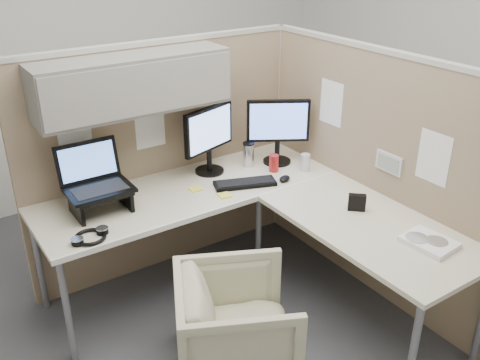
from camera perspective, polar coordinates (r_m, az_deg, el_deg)
ground at (r=3.55m, az=0.94°, el=-14.35°), size 4.50×4.50×0.00m
partition_back at (r=3.55m, az=-9.53°, el=5.73°), size 2.00×0.36×1.63m
partition_right at (r=3.59m, az=13.53°, el=0.79°), size 0.07×2.03×1.63m
desk at (r=3.31m, az=1.55°, el=-3.21°), size 2.00×1.98×0.73m
office_chair at (r=3.02m, az=-0.41°, el=-14.73°), size 0.81×0.83×0.65m
monitor_left at (r=3.61m, az=-3.35°, el=4.84°), size 0.43×0.20×0.47m
monitor_right at (r=3.77m, az=4.07°, el=5.73°), size 0.40×0.26×0.47m
laptop_station at (r=3.27m, az=-15.00°, el=-0.68°), size 0.38×0.32×0.39m
keyboard at (r=3.52m, az=0.54°, el=-0.37°), size 0.43×0.27×0.02m
mouse at (r=3.59m, az=4.78°, el=0.15°), size 0.11×0.09×0.03m
travel_mug at (r=3.78m, az=0.91°, el=2.77°), size 0.08×0.08×0.17m
soda_can_green at (r=3.74m, az=6.96°, el=1.88°), size 0.07×0.07×0.12m
soda_can_silver at (r=3.71m, az=3.63°, el=1.81°), size 0.07×0.07×0.12m
sticky_note_b at (r=3.38m, az=-1.66°, el=-1.64°), size 0.08×0.08×0.01m
sticky_note_d at (r=3.48m, az=-4.76°, el=-0.96°), size 0.08×0.08×0.01m
headphones at (r=3.04m, az=-15.69°, el=-5.84°), size 0.22×0.21×0.03m
paper_stack at (r=3.05m, az=19.51°, el=-6.27°), size 0.23×0.28×0.03m
desk_clock at (r=3.27m, az=12.36°, el=-2.36°), size 0.10×0.10×0.10m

